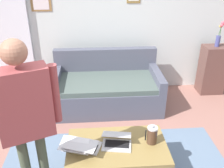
% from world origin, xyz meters
% --- Properties ---
extents(back_wall, '(7.04, 0.11, 2.70)m').
position_xyz_m(back_wall, '(0.00, -2.20, 1.35)').
color(back_wall, silver).
rests_on(back_wall, ground_plane).
extents(interior_door, '(0.82, 0.09, 2.05)m').
position_xyz_m(interior_door, '(1.70, -2.11, 1.02)').
color(interior_door, white).
rests_on(interior_door, ground_plane).
extents(couch, '(1.74, 0.93, 0.88)m').
position_xyz_m(couch, '(0.03, -1.54, 0.30)').
color(couch, '#4E5160').
rests_on(couch, ground_plane).
extents(coffee_table, '(1.07, 0.65, 0.45)m').
position_xyz_m(coffee_table, '(-0.00, 0.04, 0.40)').
color(coffee_table, olive).
rests_on(coffee_table, ground_plane).
extents(laptop_left, '(0.35, 0.30, 0.14)m').
position_xyz_m(laptop_left, '(0.00, 0.03, 0.49)').
color(laptop_left, silver).
rests_on(laptop_left, coffee_table).
extents(laptop_center, '(0.42, 0.40, 0.12)m').
position_xyz_m(laptop_center, '(0.36, 0.07, 0.50)').
color(laptop_center, silver).
rests_on(laptop_center, coffee_table).
extents(laptop_right, '(0.36, 0.35, 0.13)m').
position_xyz_m(laptop_right, '(0.43, 0.07, 0.49)').
color(laptop_right, silver).
rests_on(laptop_right, coffee_table).
extents(french_press, '(0.13, 0.11, 0.23)m').
position_xyz_m(french_press, '(-0.38, 0.02, 0.55)').
color(french_press, '#4C3323').
rests_on(french_press, coffee_table).
extents(side_shelf, '(0.42, 0.32, 0.88)m').
position_xyz_m(side_shelf, '(-1.90, -1.87, 0.44)').
color(side_shelf, brown).
rests_on(side_shelf, ground_plane).
extents(flower_vase, '(0.09, 0.09, 0.43)m').
position_xyz_m(flower_vase, '(-1.90, -1.87, 1.08)').
color(flower_vase, '#464987').
rests_on(flower_vase, side_shelf).
extents(person_standing, '(0.59, 0.34, 1.74)m').
position_xyz_m(person_standing, '(0.80, 0.35, 1.11)').
color(person_standing, '#444F3A').
rests_on(person_standing, ground_plane).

